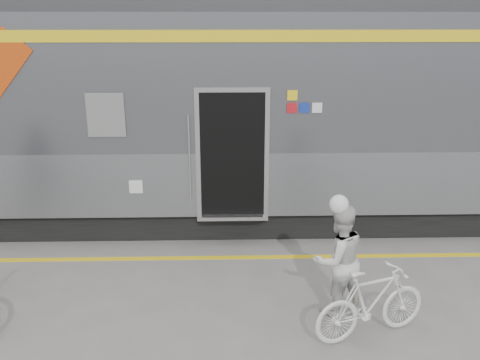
{
  "coord_description": "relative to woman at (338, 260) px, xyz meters",
  "views": [
    {
      "loc": [
        0.56,
        -5.31,
        3.71
      ],
      "look_at": [
        0.74,
        1.6,
        1.5
      ],
      "focal_mm": 38.0,
      "sensor_mm": 36.0,
      "label": 1
    }
  ],
  "objects": [
    {
      "name": "ground",
      "position": [
        -1.97,
        -0.54,
        -0.75
      ],
      "size": [
        90.0,
        90.0,
        0.0
      ],
      "primitive_type": "plane",
      "color": "slate",
      "rests_on": "ground"
    },
    {
      "name": "train",
      "position": [
        -3.52,
        3.66,
        1.3
      ],
      "size": [
        24.0,
        3.17,
        4.1
      ],
      "color": "black",
      "rests_on": "ground"
    },
    {
      "name": "safety_strip",
      "position": [
        -1.97,
        1.61,
        -0.75
      ],
      "size": [
        24.0,
        0.12,
        0.01
      ],
      "primitive_type": "cube",
      "color": "yellow",
      "rests_on": "ground"
    },
    {
      "name": "woman",
      "position": [
        0.0,
        0.0,
        0.0
      ],
      "size": [
        0.88,
        0.78,
        1.5
      ],
      "primitive_type": "imported",
      "rotation": [
        0.0,
        0.0,
        3.48
      ],
      "color": "silver",
      "rests_on": "ground"
    },
    {
      "name": "bicycle_right",
      "position": [
        0.3,
        -0.55,
        -0.3
      ],
      "size": [
        1.57,
        0.9,
        0.91
      ],
      "primitive_type": "imported",
      "rotation": [
        0.0,
        0.0,
        1.91
      ],
      "color": "white",
      "rests_on": "ground"
    },
    {
      "name": "helmet_woman",
      "position": [
        0.0,
        0.0,
        0.87
      ],
      "size": [
        0.24,
        0.24,
        0.24
      ],
      "primitive_type": "sphere",
      "color": "white",
      "rests_on": "woman"
    }
  ]
}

